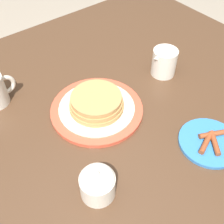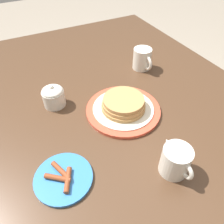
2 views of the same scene
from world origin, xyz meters
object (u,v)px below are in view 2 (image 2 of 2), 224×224
(pancake_plate, at_px, (123,107))
(side_plate_bacon, at_px, (63,178))
(creamer_pitcher, at_px, (175,160))
(sugar_bowl, at_px, (53,96))
(coffee_mug, at_px, (142,59))

(pancake_plate, distance_m, side_plate_bacon, 0.32)
(creamer_pitcher, relative_size, sugar_bowl, 1.38)
(pancake_plate, relative_size, side_plate_bacon, 1.67)
(side_plate_bacon, bearing_deg, creamer_pitcher, 68.35)
(side_plate_bacon, distance_m, sugar_bowl, 0.32)
(pancake_plate, height_order, creamer_pitcher, creamer_pitcher)
(pancake_plate, distance_m, creamer_pitcher, 0.27)
(side_plate_bacon, height_order, creamer_pitcher, creamer_pitcher)
(pancake_plate, distance_m, sugar_bowl, 0.25)
(side_plate_bacon, xyz_separation_m, coffee_mug, (-0.37, 0.49, 0.04))
(coffee_mug, bearing_deg, pancake_plate, -45.53)
(side_plate_bacon, distance_m, creamer_pitcher, 0.30)
(creamer_pitcher, xyz_separation_m, sugar_bowl, (-0.42, -0.21, -0.01))
(pancake_plate, relative_size, coffee_mug, 2.38)
(side_plate_bacon, relative_size, coffee_mug, 1.42)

